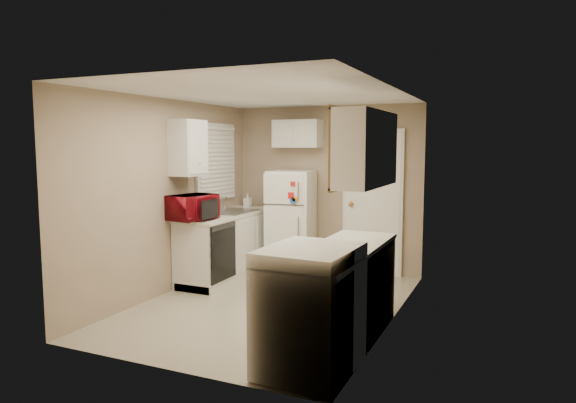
% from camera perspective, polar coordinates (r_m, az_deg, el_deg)
% --- Properties ---
extents(floor, '(3.80, 3.80, 0.00)m').
position_cam_1_polar(floor, '(6.05, -1.96, -11.37)').
color(floor, '#C1B89A').
rests_on(floor, ground).
extents(ceiling, '(3.80, 3.80, 0.00)m').
position_cam_1_polar(ceiling, '(5.80, -2.05, 11.87)').
color(ceiling, white).
rests_on(ceiling, floor).
extents(wall_left, '(3.80, 3.80, 0.00)m').
position_cam_1_polar(wall_left, '(6.54, -13.11, 0.54)').
color(wall_left, tan).
rests_on(wall_left, floor).
extents(wall_right, '(3.80, 3.80, 0.00)m').
position_cam_1_polar(wall_right, '(5.35, 11.62, -0.67)').
color(wall_right, tan).
rests_on(wall_right, floor).
extents(wall_back, '(2.80, 2.80, 0.00)m').
position_cam_1_polar(wall_back, '(7.55, 4.32, 1.44)').
color(wall_back, tan).
rests_on(wall_back, floor).
extents(wall_front, '(2.80, 2.80, 0.00)m').
position_cam_1_polar(wall_front, '(4.19, -13.44, -2.60)').
color(wall_front, tan).
rests_on(wall_front, floor).
extents(left_counter, '(0.60, 1.80, 0.90)m').
position_cam_1_polar(left_counter, '(7.22, -6.73, -4.82)').
color(left_counter, silver).
rests_on(left_counter, floor).
extents(dishwasher, '(0.03, 0.58, 0.72)m').
position_cam_1_polar(dishwasher, '(6.56, -7.23, -5.60)').
color(dishwasher, black).
rests_on(dishwasher, floor).
extents(sink, '(0.54, 0.74, 0.16)m').
position_cam_1_polar(sink, '(7.28, -6.17, -1.45)').
color(sink, gray).
rests_on(sink, left_counter).
extents(microwave, '(0.62, 0.42, 0.38)m').
position_cam_1_polar(microwave, '(6.52, -10.55, -0.74)').
color(microwave, maroon).
rests_on(microwave, left_counter).
extents(soap_bottle, '(0.10, 0.10, 0.21)m').
position_cam_1_polar(soap_bottle, '(7.75, -4.52, 0.08)').
color(soap_bottle, silver).
rests_on(soap_bottle, left_counter).
extents(window_blinds, '(0.10, 0.98, 1.08)m').
position_cam_1_polar(window_blinds, '(7.35, -8.00, 4.39)').
color(window_blinds, silver).
rests_on(window_blinds, wall_left).
extents(upper_cabinet_left, '(0.30, 0.45, 0.70)m').
position_cam_1_polar(upper_cabinet_left, '(6.59, -11.04, 5.86)').
color(upper_cabinet_left, silver).
rests_on(upper_cabinet_left, wall_left).
extents(refrigerator, '(0.67, 0.66, 1.47)m').
position_cam_1_polar(refrigerator, '(7.43, 0.40, -2.23)').
color(refrigerator, white).
rests_on(refrigerator, floor).
extents(cabinet_over_fridge, '(0.70, 0.30, 0.40)m').
position_cam_1_polar(cabinet_over_fridge, '(7.53, 1.09, 7.54)').
color(cabinet_over_fridge, silver).
rests_on(cabinet_over_fridge, wall_back).
extents(interior_door, '(0.86, 0.06, 2.08)m').
position_cam_1_polar(interior_door, '(7.32, 9.36, -0.19)').
color(interior_door, white).
rests_on(interior_door, floor).
extents(right_counter, '(0.60, 2.00, 0.90)m').
position_cam_1_polar(right_counter, '(4.82, 5.79, -10.46)').
color(right_counter, silver).
rests_on(right_counter, floor).
extents(stove, '(0.72, 0.88, 1.03)m').
position_cam_1_polar(stove, '(4.24, 2.45, -11.84)').
color(stove, white).
rests_on(stove, floor).
extents(upper_cabinet_right, '(0.30, 1.20, 0.70)m').
position_cam_1_polar(upper_cabinet_right, '(4.86, 8.77, 5.80)').
color(upper_cabinet_right, silver).
rests_on(upper_cabinet_right, wall_right).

